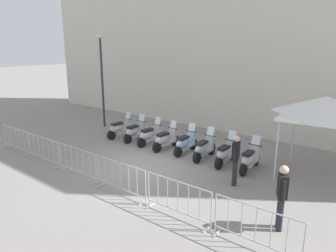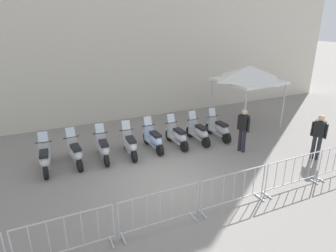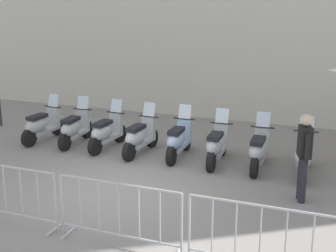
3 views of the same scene
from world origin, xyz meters
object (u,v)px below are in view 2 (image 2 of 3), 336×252
motorcycle_6 (199,133)px  canopy_tent (249,74)px  barrier_segment_2 (160,211)px  officer_mid_plaza (318,134)px  barrier_segment_4 (293,173)px  motorcycle_2 (103,149)px  officer_near_row_end (243,128)px  barrier_segment_3 (234,190)px  motorcycle_0 (45,159)px  barrier_segment_1 (66,237)px  motorcycle_5 (177,136)px  motorcycle_3 (130,145)px  motorcycle_4 (154,140)px  motorcycle_1 (76,153)px  motorcycle_7 (219,129)px

motorcycle_6 → canopy_tent: (3.21, 0.73, 2.06)m
barrier_segment_2 → canopy_tent: size_ratio=0.73×
barrier_segment_2 → officer_mid_plaza: (6.84, 0.66, 0.46)m
barrier_segment_4 → canopy_tent: bearing=61.7°
motorcycle_2 → officer_near_row_end: 5.35m
barrier_segment_3 → barrier_segment_4: same height
motorcycle_0 → barrier_segment_1: (-0.10, -4.32, 0.07)m
barrier_segment_3 → motorcycle_2: bearing=117.0°
motorcycle_5 → officer_near_row_end: bearing=-38.6°
motorcycle_3 → motorcycle_4: (1.01, 0.03, 0.00)m
officer_near_row_end → motorcycle_1: bearing=161.8°
motorcycle_1 → officer_mid_plaza: officer_mid_plaza is taller
motorcycle_3 → barrier_segment_4: bearing=-52.1°
motorcycle_3 → motorcycle_4: bearing=1.8°
motorcycle_1 → motorcycle_5: size_ratio=1.00×
motorcycle_0 → officer_mid_plaza: (8.93, -3.80, 0.53)m
motorcycle_3 → motorcycle_4: same height
motorcycle_4 → motorcycle_5: 1.00m
motorcycle_1 → barrier_segment_2: 4.58m
motorcycle_7 → barrier_segment_2: (-4.88, -3.92, 0.07)m
barrier_segment_2 → motorcycle_0: bearing=115.1°
motorcycle_1 → motorcycle_6: (4.97, -0.46, 0.00)m
motorcycle_6 → barrier_segment_3: bearing=-112.2°
barrier_segment_2 → canopy_tent: 8.75m
motorcycle_0 → barrier_segment_1: motorcycle_0 is taller
motorcycle_0 → motorcycle_5: bearing=-4.5°
motorcycle_5 → barrier_segment_2: motorcycle_5 is taller
barrier_segment_4 → motorcycle_0: bearing=143.7°
barrier_segment_1 → officer_mid_plaza: 9.06m
motorcycle_3 → motorcycle_6: bearing=-3.9°
motorcycle_2 → motorcycle_5: 3.01m
motorcycle_7 → barrier_segment_1: (-7.08, -3.76, 0.07)m
motorcycle_0 → canopy_tent: bearing=1.6°
motorcycle_5 → barrier_segment_1: bearing=-142.4°
officer_near_row_end → motorcycle_0: bearing=164.1°
barrier_segment_4 → motorcycle_4: bearing=118.8°
barrier_segment_1 → officer_mid_plaza: bearing=3.2°
motorcycle_3 → barrier_segment_4: 5.70m
motorcycle_0 → barrier_segment_1: bearing=-91.3°
motorcycle_7 → officer_mid_plaza: officer_mid_plaza is taller
motorcycle_4 → motorcycle_6: same height
motorcycle_7 → barrier_segment_3: (-2.69, -4.07, 0.07)m
canopy_tent → motorcycle_1: bearing=-178.1°
barrier_segment_1 → motorcycle_5: bearing=37.6°
motorcycle_0 → barrier_segment_2: (2.10, -4.47, 0.07)m
officer_near_row_end → officer_mid_plaza: (1.95, -1.82, 0.00)m
barrier_segment_4 → officer_near_row_end: officer_near_row_end is taller
motorcycle_0 → barrier_segment_1: 4.32m
motorcycle_2 → motorcycle_6: 4.00m
motorcycle_2 → officer_near_row_end: (4.99, -1.87, 0.53)m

